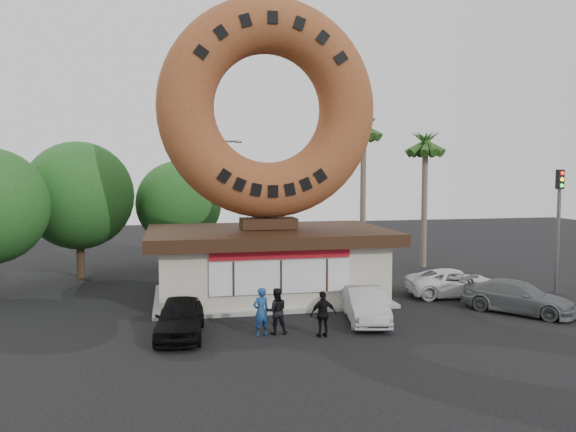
% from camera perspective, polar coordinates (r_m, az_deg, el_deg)
% --- Properties ---
extents(ground, '(90.00, 90.00, 0.00)m').
position_cam_1_polar(ground, '(21.28, 0.82, -11.76)').
color(ground, black).
rests_on(ground, ground).
extents(donut_shop, '(11.20, 7.20, 3.80)m').
position_cam_1_polar(donut_shop, '(26.63, -2.00, -4.56)').
color(donut_shop, beige).
rests_on(donut_shop, ground).
extents(giant_donut, '(10.18, 2.59, 10.18)m').
position_cam_1_polar(giant_donut, '(26.48, -2.05, 10.85)').
color(giant_donut, brown).
rests_on(giant_donut, donut_shop).
extents(tree_west, '(6.00, 6.00, 7.65)m').
position_cam_1_polar(tree_west, '(33.34, -20.48, 1.95)').
color(tree_west, '#473321').
rests_on(tree_west, ground).
extents(tree_mid, '(5.20, 5.20, 6.63)m').
position_cam_1_polar(tree_mid, '(34.99, -11.02, 1.24)').
color(tree_mid, '#473321').
rests_on(tree_mid, ground).
extents(palm_near, '(2.60, 2.60, 9.75)m').
position_cam_1_polar(palm_near, '(36.06, 7.69, 8.37)').
color(palm_near, '#726651').
rests_on(palm_near, ground).
extents(palm_far, '(2.60, 2.60, 8.75)m').
position_cam_1_polar(palm_far, '(35.96, 13.78, 6.80)').
color(palm_far, '#726651').
rests_on(palm_far, ground).
extents(street_lamp, '(2.11, 0.20, 8.00)m').
position_cam_1_polar(street_lamp, '(36.06, -7.64, 2.12)').
color(street_lamp, '#59595E').
rests_on(street_lamp, ground).
extents(traffic_signal, '(0.30, 0.38, 6.07)m').
position_cam_1_polar(traffic_signal, '(30.30, 25.80, 0.09)').
color(traffic_signal, '#59595E').
rests_on(traffic_signal, ground).
extents(person_left, '(0.75, 0.61, 1.78)m').
position_cam_1_polar(person_left, '(20.69, -2.76, -9.68)').
color(person_left, navy).
rests_on(person_left, ground).
extents(person_center, '(0.86, 0.68, 1.71)m').
position_cam_1_polar(person_center, '(20.91, -1.20, -9.63)').
color(person_center, black).
rests_on(person_center, ground).
extents(person_right, '(1.02, 0.52, 1.68)m').
position_cam_1_polar(person_right, '(20.58, 3.59, -9.91)').
color(person_right, black).
rests_on(person_right, ground).
extents(car_black, '(2.02, 4.24, 1.40)m').
position_cam_1_polar(car_black, '(20.99, -10.92, -10.09)').
color(car_black, black).
rests_on(car_black, ground).
extents(car_silver, '(2.12, 4.24, 1.34)m').
position_cam_1_polar(car_silver, '(22.78, 7.89, -8.97)').
color(car_silver, '#A4A4A9').
rests_on(car_silver, ground).
extents(car_grey, '(4.38, 4.72, 1.33)m').
position_cam_1_polar(car_grey, '(25.90, 22.34, -7.63)').
color(car_grey, slate).
rests_on(car_grey, ground).
extents(car_white, '(4.92, 2.74, 1.30)m').
position_cam_1_polar(car_white, '(28.19, 16.67, -6.54)').
color(car_white, silver).
rests_on(car_white, ground).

